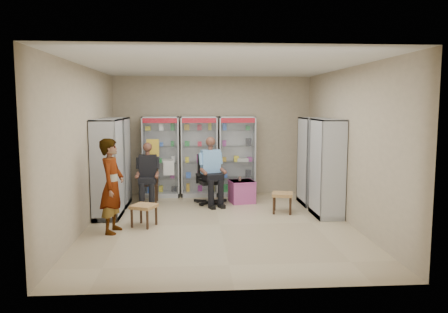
{
  "coord_description": "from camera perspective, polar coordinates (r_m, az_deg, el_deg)",
  "views": [
    {
      "loc": [
        -0.49,
        -8.16,
        2.28
      ],
      "look_at": [
        0.13,
        0.7,
        1.23
      ],
      "focal_mm": 35.0,
      "sensor_mm": 36.0,
      "label": 1
    }
  ],
  "objects": [
    {
      "name": "tea_glass",
      "position": [
        10.23,
        2.08,
        -2.89
      ],
      "size": [
        0.07,
        0.07,
        0.11
      ],
      "primitive_type": "cylinder",
      "color": "#631908",
      "rests_on": "pink_trunk"
    },
    {
      "name": "cabinet_back_left",
      "position": [
        10.99,
        -8.21,
        -0.03
      ],
      "size": [
        0.9,
        0.5,
        2.0
      ],
      "primitive_type": "cube",
      "color": "silver",
      "rests_on": "floor"
    },
    {
      "name": "cabinet_left_near",
      "position": [
        9.12,
        -14.97,
        -1.58
      ],
      "size": [
        0.9,
        0.5,
        2.0
      ],
      "primitive_type": "cube",
      "rotation": [
        0.0,
        0.0,
        -1.57
      ],
      "color": "#AAABB1",
      "rests_on": "floor"
    },
    {
      "name": "cabinet_right_near",
      "position": [
        9.16,
        13.31,
        -1.49
      ],
      "size": [
        0.9,
        0.5,
        2.0
      ],
      "primitive_type": "cube",
      "rotation": [
        0.0,
        0.0,
        1.57
      ],
      "color": "#A2A3A9",
      "rests_on": "floor"
    },
    {
      "name": "floor",
      "position": [
        8.48,
        -0.55,
        -8.87
      ],
      "size": [
        6.0,
        6.0,
        0.0
      ],
      "primitive_type": "plane",
      "color": "tan",
      "rests_on": "ground"
    },
    {
      "name": "seated_shopkeeper",
      "position": [
        10.06,
        -1.81,
        -2.13
      ],
      "size": [
        0.65,
        0.78,
        1.46
      ],
      "primitive_type": null,
      "rotation": [
        0.0,
        0.0,
        0.28
      ],
      "color": "#6D93D8",
      "rests_on": "floor"
    },
    {
      "name": "wooden_chair",
      "position": [
        10.37,
        -9.83,
        -3.42
      ],
      "size": [
        0.42,
        0.42,
        0.94
      ],
      "primitive_type": "cube",
      "color": "black",
      "rests_on": "floor"
    },
    {
      "name": "woven_stool_b",
      "position": [
        8.46,
        -10.39,
        -7.58
      ],
      "size": [
        0.55,
        0.55,
        0.41
      ],
      "primitive_type": "cube",
      "rotation": [
        0.0,
        0.0,
        -0.42
      ],
      "color": "olive",
      "rests_on": "floor"
    },
    {
      "name": "cabinet_right_far",
      "position": [
        10.21,
        11.48,
        -0.61
      ],
      "size": [
        0.9,
        0.5,
        2.0
      ],
      "primitive_type": "cube",
      "rotation": [
        0.0,
        0.0,
        1.57
      ],
      "color": "#9FA1A6",
      "rests_on": "floor"
    },
    {
      "name": "room_shell",
      "position": [
        8.18,
        -0.57,
        4.54
      ],
      "size": [
        5.02,
        6.02,
        3.01
      ],
      "color": "tan",
      "rests_on": "ground"
    },
    {
      "name": "standing_man",
      "position": [
        8.05,
        -14.42,
        -3.73
      ],
      "size": [
        0.49,
        0.67,
        1.7
      ],
      "primitive_type": "imported",
      "rotation": [
        0.0,
        0.0,
        1.43
      ],
      "color": "gray",
      "rests_on": "floor"
    },
    {
      "name": "cabinet_back_right",
      "position": [
        11.02,
        1.7,
        0.05
      ],
      "size": [
        0.9,
        0.5,
        2.0
      ],
      "primitive_type": "cube",
      "color": "#AFB2B7",
      "rests_on": "floor"
    },
    {
      "name": "office_chair",
      "position": [
        10.13,
        -1.81,
        -2.97
      ],
      "size": [
        0.78,
        0.78,
        1.15
      ],
      "primitive_type": "cube",
      "rotation": [
        0.0,
        0.0,
        0.28
      ],
      "color": "black",
      "rests_on": "floor"
    },
    {
      "name": "seated_customer",
      "position": [
        10.29,
        -9.88,
        -2.38
      ],
      "size": [
        0.44,
        0.6,
        1.34
      ],
      "primitive_type": null,
      "color": "black",
      "rests_on": "floor"
    },
    {
      "name": "cabinet_back_mid",
      "position": [
        10.96,
        -3.25,
        0.01
      ],
      "size": [
        0.9,
        0.5,
        2.0
      ],
      "primitive_type": "cube",
      "color": "silver",
      "rests_on": "floor"
    },
    {
      "name": "cabinet_left_far",
      "position": [
        10.19,
        -13.81,
        -0.69
      ],
      "size": [
        0.9,
        0.5,
        2.0
      ],
      "primitive_type": "cube",
      "rotation": [
        0.0,
        0.0,
        -1.57
      ],
      "color": "#9DA0A4",
      "rests_on": "floor"
    },
    {
      "name": "pink_trunk",
      "position": [
        10.3,
        2.34,
        -4.6
      ],
      "size": [
        0.62,
        0.61,
        0.52
      ],
      "primitive_type": "cube",
      "rotation": [
        0.0,
        0.0,
        0.18
      ],
      "color": "#AA447B",
      "rests_on": "floor"
    },
    {
      "name": "woven_stool_a",
      "position": [
        9.42,
        7.63,
        -6.01
      ],
      "size": [
        0.52,
        0.52,
        0.43
      ],
      "primitive_type": "cube",
      "rotation": [
        0.0,
        0.0,
        -0.23
      ],
      "color": "#A06C43",
      "rests_on": "floor"
    }
  ]
}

